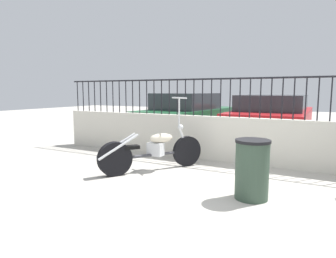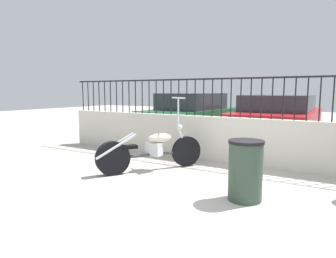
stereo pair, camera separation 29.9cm
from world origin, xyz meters
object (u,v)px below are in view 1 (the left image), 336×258
(motorcycle_dark_grey, at_px, (148,151))
(car_red, at_px, (273,118))
(car_green, at_px, (188,114))
(trash_bin, at_px, (252,169))

(motorcycle_dark_grey, bearing_deg, car_red, 14.61)
(motorcycle_dark_grey, distance_m, car_green, 4.61)
(trash_bin, bearing_deg, motorcycle_dark_grey, 165.43)
(trash_bin, height_order, car_red, car_red)
(trash_bin, distance_m, car_green, 5.92)
(trash_bin, xyz_separation_m, car_red, (-0.53, 4.76, 0.28))
(car_red, bearing_deg, motorcycle_dark_grey, 160.11)
(motorcycle_dark_grey, distance_m, trash_bin, 2.06)
(motorcycle_dark_grey, xyz_separation_m, trash_bin, (1.99, -0.52, 0.04))
(motorcycle_dark_grey, bearing_deg, car_green, 49.18)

